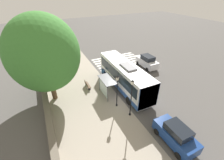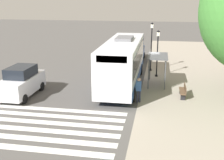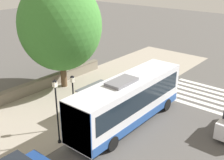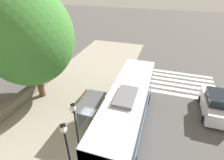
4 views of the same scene
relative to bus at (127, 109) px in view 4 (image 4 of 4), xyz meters
The scene contains 11 objects.
ground_plane 3.51m from the bus, 122.95° to the right, with size 120.00×120.00×0.00m, color #514F4C.
sidewalk_plaza 6.84m from the bus, 158.09° to the right, with size 9.00×44.00×0.02m.
crosswalk_stripes 9.23m from the bus, 67.77° to the left, with size 9.00×5.25×0.01m.
bus is the anchor object (origin of this frame).
bus_shelter 2.91m from the bus, 169.95° to the right, with size 1.56×2.94×2.40m.
pedestrian 4.24m from the bus, 112.60° to the left, with size 0.34×0.23×1.73m.
bench 5.33m from the bus, 154.62° to the left, with size 0.40×1.71×0.88m.
street_lamp_near 5.38m from the bus, 112.51° to the right, with size 0.28×0.28×4.59m.
street_lamp_far 3.97m from the bus, 132.18° to the right, with size 0.28×0.28×4.12m.
shade_tree 10.10m from the bus, 169.17° to the left, with size 7.64×7.64×10.24m.
parked_car_far_lane 7.87m from the bus, 29.82° to the left, with size 1.96×4.35×2.14m.
Camera 4 is at (3.50, -7.37, 10.47)m, focal length 28.00 mm.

